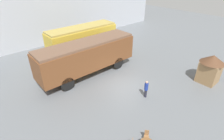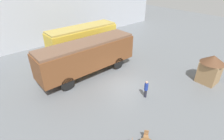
% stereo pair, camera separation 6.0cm
% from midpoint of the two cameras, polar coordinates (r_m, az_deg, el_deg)
% --- Properties ---
extents(ground_plane, '(80.00, 80.00, 0.00)m').
position_cam_midpoint_polar(ground_plane, '(17.75, 3.81, -5.03)').
color(ground_plane, slate).
extents(backdrop_wall, '(44.00, 0.15, 9.00)m').
position_cam_midpoint_polar(backdrop_wall, '(28.63, -19.47, 16.81)').
color(backdrop_wall, '#B2B7C1').
rests_on(backdrop_wall, ground_plane).
extents(passenger_coach_vintage, '(9.23, 2.67, 3.97)m').
position_cam_midpoint_polar(passenger_coach_vintage, '(23.45, -9.39, 10.12)').
color(passenger_coach_vintage, gold).
rests_on(passenger_coach_vintage, ground_plane).
extents(passenger_coach_wooden, '(10.96, 2.83, 3.78)m').
position_cam_midpoint_polar(passenger_coach_wooden, '(18.81, -7.90, 4.97)').
color(passenger_coach_wooden, brown).
rests_on(passenger_coach_wooden, ground_plane).
extents(cafe_chair_1, '(0.41, 0.40, 0.87)m').
position_cam_midpoint_polar(cafe_chair_1, '(12.68, 11.23, -20.12)').
color(cafe_chair_1, black).
rests_on(cafe_chair_1, ground_plane).
extents(visitor_person, '(0.34, 0.34, 1.70)m').
position_cam_midpoint_polar(visitor_person, '(15.98, 11.15, -5.96)').
color(visitor_person, '#262633').
rests_on(visitor_person, ground_plane).
extents(ticket_kiosk, '(2.34, 2.34, 3.00)m').
position_cam_midpoint_polar(ticket_kiosk, '(20.04, 29.62, 0.69)').
color(ticket_kiosk, '#99754C').
rests_on(ticket_kiosk, ground_plane).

